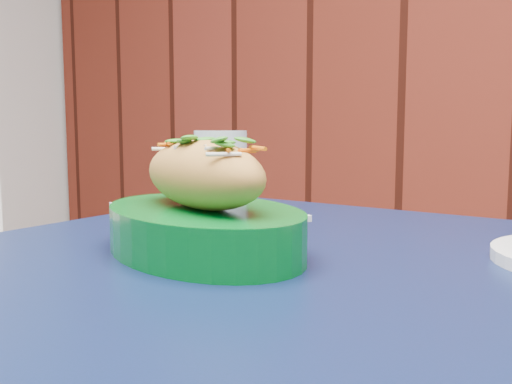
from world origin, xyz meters
The scene contains 3 objects.
cafe_table centered at (0.19, 1.41, 0.66)m, with size 0.84×0.84×0.75m.
banh_mi_basket centered at (0.06, 1.41, 0.80)m, with size 0.31×0.26×0.12m.
water_glass centered at (-0.08, 1.60, 0.81)m, with size 0.08×0.08×0.12m, color silver.
Camera 1 is at (0.46, 0.98, 0.88)m, focal length 40.00 mm.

